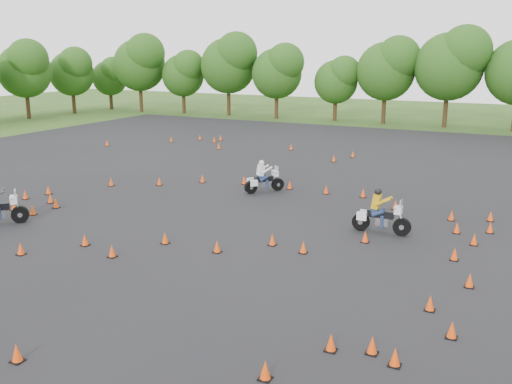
# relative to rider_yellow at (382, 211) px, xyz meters

# --- Properties ---
(ground) EXTENTS (140.00, 140.00, 0.00)m
(ground) POSITION_rel_rider_yellow_xyz_m (-5.69, -4.26, -0.95)
(ground) COLOR #2D5119
(ground) RESTS_ON ground
(asphalt_pad) EXTENTS (62.00, 62.00, 0.00)m
(asphalt_pad) POSITION_rel_rider_yellow_xyz_m (-5.69, 1.74, -0.95)
(asphalt_pad) COLOR black
(asphalt_pad) RESTS_ON ground
(treeline) EXTENTS (86.90, 32.33, 11.14)m
(treeline) POSITION_rel_rider_yellow_xyz_m (-2.78, 30.61, 3.72)
(treeline) COLOR #254C15
(treeline) RESTS_ON ground
(traffic_cones) EXTENTS (36.27, 33.16, 0.45)m
(traffic_cones) POSITION_rel_rider_yellow_xyz_m (-5.60, 1.19, -0.72)
(traffic_cones) COLOR #EE450A
(traffic_cones) RESTS_ON asphalt_pad
(rider_yellow) EXTENTS (2.47, 0.80, 1.89)m
(rider_yellow) POSITION_rel_rider_yellow_xyz_m (0.00, 0.00, 0.00)
(rider_yellow) COLOR #C79011
(rider_yellow) RESTS_ON ground
(rider_white) EXTENTS (1.97, 2.22, 1.76)m
(rider_white) POSITION_rel_rider_yellow_xyz_m (-7.43, 4.25, -0.07)
(rider_white) COLOR silver
(rider_white) RESTS_ON ground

